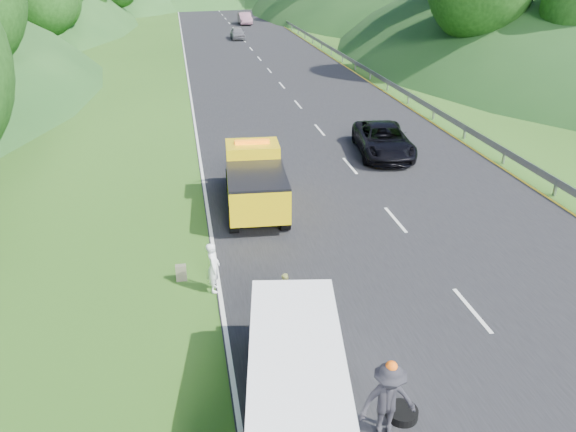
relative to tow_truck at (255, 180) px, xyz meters
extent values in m
plane|color=#38661E|center=(2.02, -6.10, -1.20)|extent=(320.00, 320.00, 0.00)
cube|color=black|center=(5.02, 33.90, -1.19)|extent=(14.00, 200.00, 0.02)
cube|color=gray|center=(12.32, 46.40, -1.20)|extent=(0.06, 140.00, 1.52)
cylinder|color=black|center=(-0.80, 1.93, -0.71)|extent=(0.40, 0.99, 0.97)
cylinder|color=black|center=(1.04, 1.82, -0.71)|extent=(0.40, 0.99, 0.97)
cylinder|color=black|center=(-1.04, -1.93, -0.71)|extent=(0.40, 0.99, 0.97)
cylinder|color=black|center=(0.79, -2.05, -0.71)|extent=(0.40, 0.99, 0.97)
cube|color=#DEB90B|center=(0.07, 1.05, 0.21)|extent=(2.18, 1.68, 1.84)
cube|color=#DEB90B|center=(-0.07, -1.12, -0.04)|extent=(2.34, 3.42, 1.26)
cube|color=black|center=(-0.07, -1.12, 0.64)|extent=(2.34, 3.42, 0.10)
cube|color=black|center=(0.14, 2.21, -0.33)|extent=(2.01, 1.28, 0.68)
cube|color=black|center=(0.18, 2.79, -0.52)|extent=(2.04, 0.32, 0.48)
cube|color=#DEB90B|center=(0.16, 2.55, 0.30)|extent=(1.98, 0.88, 1.06)
cube|color=orange|center=(0.07, 1.05, 1.17)|extent=(1.37, 0.33, 0.15)
cube|color=black|center=(0.11, 1.73, 0.54)|extent=(1.84, 0.19, 0.87)
cylinder|color=black|center=(-1.23, -9.44, -0.83)|extent=(0.39, 0.77, 0.73)
cylinder|color=black|center=(0.40, -9.70, -0.83)|extent=(0.39, 0.77, 0.73)
cube|color=white|center=(-0.67, -11.20, 0.04)|extent=(2.61, 5.00, 1.69)
cube|color=white|center=(-0.27, -8.71, -0.33)|extent=(1.94, 1.11, 0.92)
cube|color=black|center=(-0.30, -8.89, 0.40)|extent=(1.72, 0.58, 0.76)
imported|color=white|center=(-2.01, -5.69, -1.20)|extent=(0.49, 0.62, 1.56)
imported|color=#BFC066|center=(-0.07, -6.82, -1.20)|extent=(0.60, 0.58, 0.98)
cube|color=#5D5A46|center=(-2.97, -4.91, -0.94)|extent=(0.33, 0.18, 0.52)
cylinder|color=black|center=(1.61, -11.52, -1.20)|extent=(0.70, 0.70, 0.20)
imported|color=black|center=(7.09, 5.20, -1.20)|extent=(3.20, 5.63, 1.48)
imported|color=#56555B|center=(4.44, 47.40, -1.20)|extent=(1.54, 3.82, 1.30)
imported|color=#6D4958|center=(7.06, 62.05, -1.20)|extent=(1.63, 4.66, 1.54)
camera|label=1|loc=(-2.53, -20.04, 7.94)|focal=35.00mm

